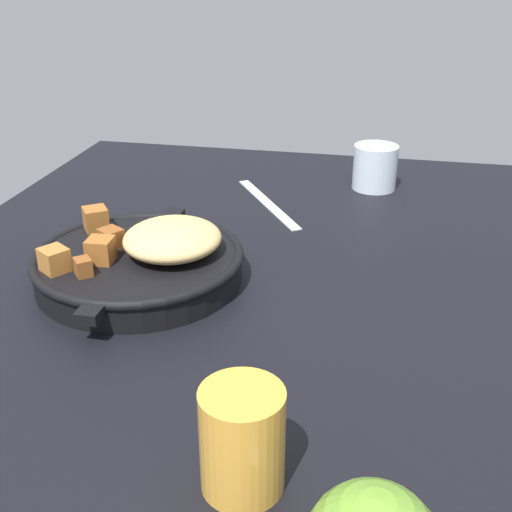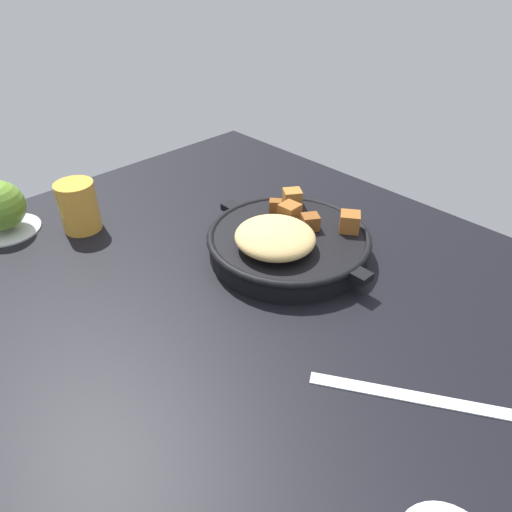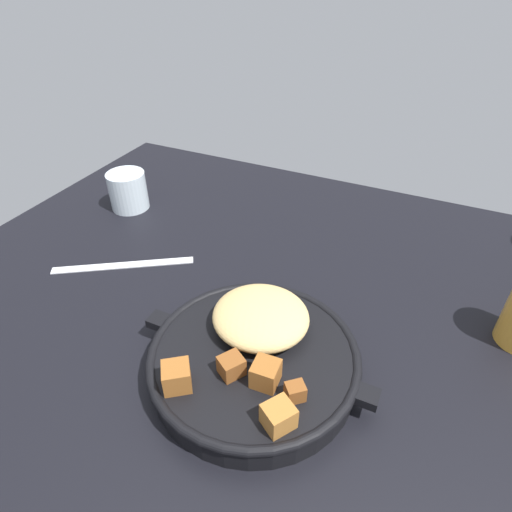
{
  "view_description": "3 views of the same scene",
  "coord_description": "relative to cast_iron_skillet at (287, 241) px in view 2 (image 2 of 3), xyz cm",
  "views": [
    {
      "loc": [
        70.69,
        15.89,
        37.1
      ],
      "look_at": [
        5.45,
        2.31,
        5.0
      ],
      "focal_mm": 45.75,
      "sensor_mm": 36.0,
      "label": 1
    },
    {
      "loc": [
        -36.1,
        34.02,
        42.63
      ],
      "look_at": [
        3.92,
        -4.37,
        3.92
      ],
      "focal_mm": 33.22,
      "sensor_mm": 36.0,
      "label": 2
    },
    {
      "loc": [
        19.48,
        -43.19,
        43.23
      ],
      "look_at": [
        -1.14,
        1.18,
        6.98
      ],
      "focal_mm": 30.31,
      "sensor_mm": 36.0,
      "label": 3
    }
  ],
  "objects": [
    {
      "name": "cast_iron_skillet",
      "position": [
        0.0,
        0.0,
        0.0
      ],
      "size": [
        29.74,
        25.39,
        7.35
      ],
      "color": "black",
      "rests_on": "ground_plane"
    },
    {
      "name": "saucer_plate",
      "position": [
        38.24,
        28.88,
        -2.46
      ],
      "size": [
        11.03,
        11.03,
        0.6
      ],
      "primitive_type": "cylinder",
      "color": "#B7BABF",
      "rests_on": "ground_plane"
    },
    {
      "name": "butter_knife",
      "position": [
        -28.3,
        9.94,
        -2.58
      ],
      "size": [
        19.92,
        13.47,
        0.36
      ],
      "primitive_type": "cube",
      "rotation": [
        0.0,
        0.0,
        0.57
      ],
      "color": "silver",
      "rests_on": "ground_plane"
    },
    {
      "name": "ground_plane",
      "position": [
        -4.7,
        11.78,
        -3.96
      ],
      "size": [
        104.33,
        85.52,
        2.4
      ],
      "primitive_type": "cube",
      "color": "black"
    },
    {
      "name": "juice_glass_amber",
      "position": [
        29.84,
        19.12,
        1.48
      ],
      "size": [
        6.37,
        6.37,
        8.49
      ],
      "primitive_type": "cylinder",
      "color": "gold",
      "rests_on": "ground_plane"
    }
  ]
}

